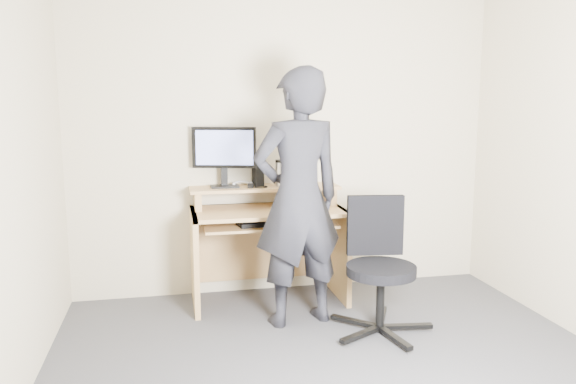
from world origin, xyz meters
name	(u,v)px	position (x,y,z in m)	size (l,w,h in m)	color
back_wall	(285,142)	(0.00, 1.75, 1.25)	(3.50, 0.02, 2.50)	beige
desk	(267,232)	(-0.20, 1.53, 0.55)	(1.20, 0.60, 0.91)	tan
monitor	(224,151)	(-0.52, 1.61, 1.20)	(0.50, 0.16, 0.48)	black
external_drive	(258,174)	(-0.25, 1.64, 1.01)	(0.07, 0.13, 0.20)	black
travel_mug	(281,174)	(-0.07, 1.58, 1.01)	(0.09, 0.09, 0.19)	#B2B2B6
smartphone	(287,185)	(-0.02, 1.58, 0.92)	(0.07, 0.13, 0.01)	black
charger	(251,186)	(-0.32, 1.54, 0.93)	(0.04, 0.04, 0.04)	black
headphones	(242,185)	(-0.38, 1.66, 0.92)	(0.16, 0.16, 0.02)	silver
keyboard	(267,222)	(-0.22, 1.36, 0.67)	(0.46, 0.18, 0.03)	black
mouse	(307,208)	(0.08, 1.35, 0.77)	(0.10, 0.06, 0.04)	black
office_chair	(379,261)	(0.45, 0.74, 0.50)	(0.71, 0.72, 0.91)	black
person	(298,198)	(-0.07, 0.99, 0.91)	(0.67, 0.44, 1.83)	black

